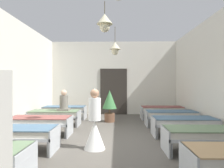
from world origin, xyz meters
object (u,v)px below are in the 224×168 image
at_px(bed_left_row_5, 65,109).
at_px(potted_plant, 110,103).
at_px(bed_right_row_4, 171,114).
at_px(bed_left_row_4, 55,114).
at_px(nurse_near_aisle, 95,127).
at_px(bed_right_row_5, 162,109).
at_px(bed_left_row_3, 40,121).
at_px(patient_seated_primary, 64,103).
at_px(bed_right_row_2, 206,134).
at_px(bed_right_row_3, 184,122).
at_px(bed_left_row_2, 16,133).

bearing_deg(bed_left_row_5, potted_plant, -19.26).
bearing_deg(bed_right_row_4, bed_left_row_4, 180.00).
bearing_deg(bed_left_row_4, nurse_near_aisle, -57.08).
bearing_deg(bed_right_row_5, bed_right_row_4, -90.00).
bearing_deg(bed_right_row_5, bed_left_row_3, -145.20).
bearing_deg(bed_right_row_4, patient_seated_primary, -179.86).
distance_m(bed_right_row_2, bed_left_row_4, 5.39).
relative_size(bed_right_row_3, bed_left_row_5, 1.00).
bearing_deg(bed_left_row_2, bed_left_row_5, 90.00).
bearing_deg(bed_left_row_2, bed_left_row_4, 90.00).
height_order(bed_left_row_4, nurse_near_aisle, nurse_near_aisle).
bearing_deg(bed_left_row_3, bed_right_row_2, -19.16).
bearing_deg(bed_left_row_3, bed_right_row_4, 19.16).
relative_size(bed_right_row_2, bed_right_row_4, 1.00).
distance_m(bed_left_row_2, bed_right_row_5, 6.39).
bearing_deg(bed_right_row_4, bed_right_row_3, -90.00).
distance_m(bed_left_row_5, nurse_near_aisle, 4.74).
relative_size(bed_right_row_2, bed_right_row_3, 1.00).
height_order(bed_left_row_5, nurse_near_aisle, nurse_near_aisle).
relative_size(bed_right_row_2, nurse_near_aisle, 1.28).
bearing_deg(nurse_near_aisle, patient_seated_primary, 144.66).
distance_m(bed_right_row_5, patient_seated_primary, 4.38).
height_order(bed_right_row_3, potted_plant, potted_plant).
distance_m(bed_left_row_2, bed_left_row_3, 1.54).
height_order(bed_right_row_2, nurse_near_aisle, nurse_near_aisle).
height_order(bed_left_row_5, potted_plant, potted_plant).
distance_m(bed_right_row_2, potted_plant, 4.56).
height_order(bed_right_row_4, nurse_near_aisle, nurse_near_aisle).
relative_size(patient_seated_primary, potted_plant, 0.60).
bearing_deg(bed_left_row_4, patient_seated_primary, -1.64).
relative_size(bed_left_row_2, nurse_near_aisle, 1.28).
distance_m(bed_right_row_3, bed_left_row_5, 5.39).
distance_m(bed_right_row_5, potted_plant, 2.49).
relative_size(bed_left_row_3, bed_right_row_3, 1.00).
bearing_deg(nurse_near_aisle, potted_plant, 113.16).
xyz_separation_m(bed_left_row_2, bed_left_row_5, (0.00, 4.61, 0.00)).
xyz_separation_m(bed_left_row_3, bed_right_row_5, (4.43, 3.08, 0.00)).
distance_m(bed_left_row_4, potted_plant, 2.26).
bearing_deg(bed_right_row_2, bed_left_row_2, 180.00).
distance_m(bed_right_row_2, nurse_near_aisle, 2.60).
relative_size(bed_left_row_4, bed_right_row_5, 1.00).
bearing_deg(bed_left_row_2, bed_left_row_3, 90.00).
xyz_separation_m(bed_left_row_5, patient_seated_primary, (0.35, -1.55, 0.43)).
bearing_deg(bed_left_row_5, bed_right_row_2, -46.19).
relative_size(bed_right_row_2, patient_seated_primary, 2.38).
bearing_deg(bed_right_row_2, bed_left_row_5, 133.81).
relative_size(bed_right_row_4, potted_plant, 1.42).
bearing_deg(bed_left_row_3, bed_left_row_2, -90.00).
bearing_deg(bed_left_row_3, patient_seated_primary, 77.10).
bearing_deg(bed_left_row_2, bed_right_row_4, 34.80).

